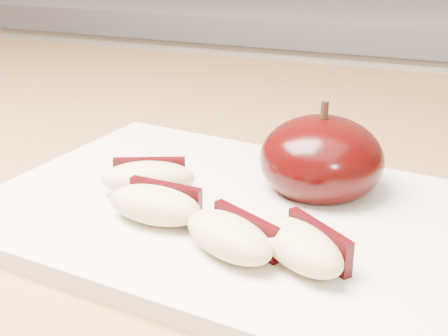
% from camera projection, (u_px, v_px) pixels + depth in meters
% --- Properties ---
extents(back_cabinet, '(2.40, 0.62, 0.94)m').
position_uv_depth(back_cabinet, '(413.00, 239.00, 1.26)').
color(back_cabinet, silver).
rests_on(back_cabinet, ground).
extents(cutting_board, '(0.32, 0.26, 0.01)m').
position_uv_depth(cutting_board, '(224.00, 213.00, 0.40)').
color(cutting_board, beige).
rests_on(cutting_board, island_counter).
extents(apple_half, '(0.10, 0.10, 0.07)m').
position_uv_depth(apple_half, '(321.00, 159.00, 0.41)').
color(apple_half, black).
rests_on(apple_half, cutting_board).
extents(apple_wedge_a, '(0.07, 0.05, 0.02)m').
position_uv_depth(apple_wedge_a, '(148.00, 178.00, 0.41)').
color(apple_wedge_a, tan).
rests_on(apple_wedge_a, cutting_board).
extents(apple_wedge_b, '(0.06, 0.03, 0.02)m').
position_uv_depth(apple_wedge_b, '(156.00, 204.00, 0.37)').
color(apple_wedge_b, tan).
rests_on(apple_wedge_b, cutting_board).
extents(apple_wedge_c, '(0.07, 0.05, 0.02)m').
position_uv_depth(apple_wedge_c, '(231.00, 236.00, 0.33)').
color(apple_wedge_c, tan).
rests_on(apple_wedge_c, cutting_board).
extents(apple_wedge_d, '(0.07, 0.06, 0.02)m').
position_uv_depth(apple_wedge_d, '(302.00, 246.00, 0.32)').
color(apple_wedge_d, tan).
rests_on(apple_wedge_d, cutting_board).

